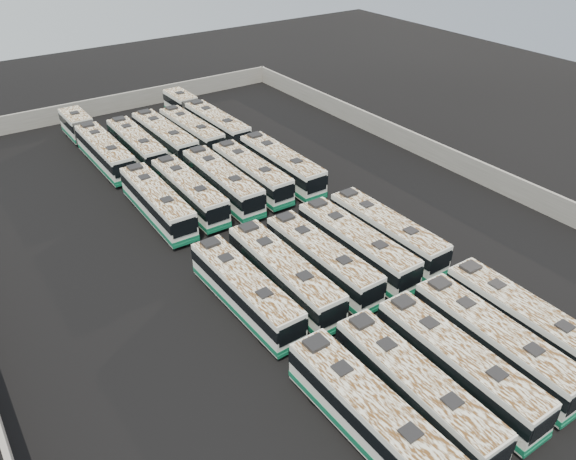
# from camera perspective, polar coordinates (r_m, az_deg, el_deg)

# --- Properties ---
(ground) EXTENTS (140.00, 140.00, 0.00)m
(ground) POSITION_cam_1_polar(r_m,az_deg,el_deg) (46.32, -1.81, -0.89)
(ground) COLOR black
(ground) RESTS_ON ground
(perimeter_wall) EXTENTS (45.20, 73.20, 2.20)m
(perimeter_wall) POSITION_cam_1_polar(r_m,az_deg,el_deg) (45.73, -1.83, 0.27)
(perimeter_wall) COLOR slate
(perimeter_wall) RESTS_ON ground
(bus_front_far_left) EXTENTS (2.55, 11.53, 3.24)m
(bus_front_far_left) POSITION_cam_1_polar(r_m,az_deg,el_deg) (30.74, 8.53, -18.29)
(bus_front_far_left) COLOR silver
(bus_front_far_left) RESTS_ON ground
(bus_front_left) EXTENTS (2.63, 11.21, 3.14)m
(bus_front_left) POSITION_cam_1_polar(r_m,az_deg,el_deg) (32.49, 12.74, -15.46)
(bus_front_left) COLOR silver
(bus_front_left) RESTS_ON ground
(bus_front_center) EXTENTS (2.51, 11.19, 3.14)m
(bus_front_center) POSITION_cam_1_polar(r_m,az_deg,el_deg) (34.40, 16.85, -12.93)
(bus_front_center) COLOR silver
(bus_front_center) RESTS_ON ground
(bus_front_right) EXTENTS (2.66, 11.27, 3.16)m
(bus_front_right) POSITION_cam_1_polar(r_m,az_deg,el_deg) (36.45, 20.18, -10.64)
(bus_front_right) COLOR silver
(bus_front_right) RESTS_ON ground
(bus_front_far_right) EXTENTS (2.52, 11.15, 3.13)m
(bus_front_far_right) POSITION_cam_1_polar(r_m,az_deg,el_deg) (38.70, 22.89, -8.51)
(bus_front_far_right) COLOR silver
(bus_front_far_right) RESTS_ON ground
(bus_midfront_far_left) EXTENTS (2.51, 11.10, 3.12)m
(bus_midfront_far_left) POSITION_cam_1_polar(r_m,az_deg,el_deg) (38.20, -4.39, -6.17)
(bus_midfront_far_left) COLOR silver
(bus_midfront_far_left) RESTS_ON ground
(bus_midfront_left) EXTENTS (2.57, 11.48, 3.23)m
(bus_midfront_left) POSITION_cam_1_polar(r_m,az_deg,el_deg) (39.49, -0.43, -4.51)
(bus_midfront_left) COLOR silver
(bus_midfront_left) RESTS_ON ground
(bus_midfront_center) EXTENTS (2.47, 11.08, 3.11)m
(bus_midfront_center) POSITION_cam_1_polar(r_m,az_deg,el_deg) (41.10, 3.46, -3.03)
(bus_midfront_center) COLOR silver
(bus_midfront_center) RESTS_ON ground
(bus_midfront_right) EXTENTS (2.51, 11.48, 3.23)m
(bus_midfront_right) POSITION_cam_1_polar(r_m,az_deg,el_deg) (42.80, 6.89, -1.55)
(bus_midfront_right) COLOR silver
(bus_midfront_right) RESTS_ON ground
(bus_midfront_far_right) EXTENTS (2.45, 11.23, 3.16)m
(bus_midfront_far_right) POSITION_cam_1_polar(r_m,az_deg,el_deg) (44.83, 9.95, -0.19)
(bus_midfront_far_right) COLOR silver
(bus_midfront_far_right) RESTS_ON ground
(bus_midback_far_left) EXTENTS (2.60, 11.36, 3.19)m
(bus_midback_far_left) POSITION_cam_1_polar(r_m,az_deg,el_deg) (49.57, -13.15, 2.78)
(bus_midback_far_left) COLOR silver
(bus_midback_far_left) RESTS_ON ground
(bus_midback_left) EXTENTS (2.42, 11.11, 3.12)m
(bus_midback_left) POSITION_cam_1_polar(r_m,az_deg,el_deg) (50.81, -10.01, 3.87)
(bus_midback_left) COLOR silver
(bus_midback_left) RESTS_ON ground
(bus_midback_center) EXTENTS (2.60, 11.53, 3.24)m
(bus_midback_center) POSITION_cam_1_polar(r_m,az_deg,el_deg) (51.94, -6.69, 4.88)
(bus_midback_center) COLOR silver
(bus_midback_center) RESTS_ON ground
(bus_midback_right) EXTENTS (2.36, 11.07, 3.12)m
(bus_midback_right) POSITION_cam_1_polar(r_m,az_deg,el_deg) (53.43, -3.72, 5.78)
(bus_midback_right) COLOR silver
(bus_midback_right) RESTS_ON ground
(bus_midback_far_right) EXTENTS (2.49, 11.58, 3.26)m
(bus_midback_far_right) POSITION_cam_1_polar(r_m,az_deg,el_deg) (54.78, -0.68, 6.62)
(bus_midback_far_right) COLOR silver
(bus_midback_far_right) RESTS_ON ground
(bus_back_far_left) EXTENTS (2.43, 17.56, 3.18)m
(bus_back_far_left) POSITION_cam_1_polar(r_m,az_deg,el_deg) (63.27, -19.00, 8.41)
(bus_back_far_left) COLOR silver
(bus_back_far_left) RESTS_ON ground
(bus_back_left) EXTENTS (2.50, 11.22, 3.15)m
(bus_back_left) POSITION_cam_1_polar(r_m,az_deg,el_deg) (61.33, -15.12, 8.31)
(bus_back_left) COLOR silver
(bus_back_left) RESTS_ON ground
(bus_back_center) EXTENTS (2.67, 11.55, 3.24)m
(bus_back_center) POSITION_cam_1_polar(r_m,az_deg,el_deg) (62.45, -12.41, 9.15)
(bus_back_center) COLOR silver
(bus_back_center) RESTS_ON ground
(bus_back_right) EXTENTS (2.61, 11.08, 3.11)m
(bus_back_right) POSITION_cam_1_polar(r_m,az_deg,el_deg) (63.66, -9.77, 9.82)
(bus_back_right) COLOR silver
(bus_back_right) RESTS_ON ground
(bus_back_far_right) EXTENTS (2.65, 17.26, 3.12)m
(bus_back_far_right) POSITION_cam_1_polar(r_m,az_deg,el_deg) (67.43, -8.48, 11.21)
(bus_back_far_right) COLOR silver
(bus_back_far_right) RESTS_ON ground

